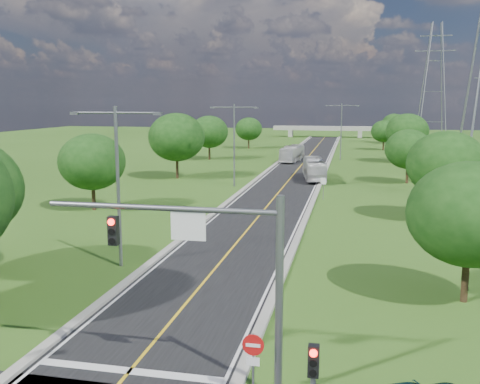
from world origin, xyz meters
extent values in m
plane|color=#2E5116|center=(0.00, 60.00, 0.00)|extent=(260.00, 260.00, 0.00)
cube|color=black|center=(0.00, 66.00, 0.03)|extent=(8.00, 150.00, 0.06)
cube|color=gray|center=(-4.25, 66.00, 0.11)|extent=(0.50, 150.00, 0.22)
cube|color=gray|center=(4.25, 66.00, 0.11)|extent=(0.50, 150.00, 0.22)
cylinder|color=slate|center=(5.80, -1.00, 3.60)|extent=(0.28, 0.28, 7.20)
cylinder|color=slate|center=(1.60, -1.00, 6.60)|extent=(8.40, 0.20, 0.20)
cube|color=black|center=(-0.20, -1.00, 5.70)|extent=(0.35, 0.28, 1.05)
cylinder|color=#FF140C|center=(-0.20, -1.16, 6.05)|extent=(0.24, 0.06, 0.24)
cube|color=white|center=(2.60, -1.00, 6.00)|extent=(1.25, 0.06, 1.00)
cube|color=black|center=(7.20, -4.00, 3.00)|extent=(0.32, 0.26, 0.95)
cylinder|color=#FF140C|center=(7.20, -4.15, 3.30)|extent=(0.22, 0.05, 0.22)
cylinder|color=slate|center=(5.00, -1.50, 1.25)|extent=(0.08, 0.08, 2.50)
cylinder|color=#B20F0F|center=(5.00, -1.53, 2.10)|extent=(0.76, 0.05, 0.76)
cube|color=white|center=(5.00, -1.56, 2.10)|extent=(0.50, 0.02, 0.12)
cube|color=white|center=(5.00, -1.53, 1.50)|extent=(0.45, 0.04, 0.30)
cylinder|color=slate|center=(5.20, 38.00, 1.20)|extent=(0.08, 0.08, 2.40)
cube|color=white|center=(5.20, 37.97, 2.00)|extent=(0.55, 0.04, 0.70)
cube|color=gray|center=(-10.00, 140.00, 1.00)|extent=(1.20, 3.00, 2.00)
cube|color=gray|center=(10.00, 140.00, 1.00)|extent=(1.20, 3.00, 2.00)
cube|color=gray|center=(0.00, 140.00, 2.60)|extent=(30.00, 3.00, 1.20)
cylinder|color=slate|center=(-6.00, 12.00, 5.00)|extent=(0.22, 0.22, 10.00)
cylinder|color=slate|center=(-7.40, 12.00, 9.60)|extent=(2.80, 0.12, 0.12)
cylinder|color=slate|center=(-4.60, 12.00, 9.60)|extent=(2.80, 0.12, 0.12)
cube|color=slate|center=(-8.70, 12.00, 9.55)|extent=(0.50, 0.25, 0.18)
cube|color=slate|center=(-3.30, 12.00, 9.55)|extent=(0.50, 0.25, 0.18)
cylinder|color=slate|center=(-6.00, 45.00, 5.00)|extent=(0.22, 0.22, 10.00)
cylinder|color=slate|center=(-7.40, 45.00, 9.60)|extent=(2.80, 0.12, 0.12)
cylinder|color=slate|center=(-4.60, 45.00, 9.60)|extent=(2.80, 0.12, 0.12)
cube|color=slate|center=(-8.70, 45.00, 9.55)|extent=(0.50, 0.25, 0.18)
cube|color=slate|center=(-3.30, 45.00, 9.55)|extent=(0.50, 0.25, 0.18)
cylinder|color=slate|center=(6.00, 78.00, 5.00)|extent=(0.22, 0.22, 10.00)
cylinder|color=slate|center=(4.60, 78.00, 9.60)|extent=(2.80, 0.12, 0.12)
cylinder|color=slate|center=(7.40, 78.00, 9.60)|extent=(2.80, 0.12, 0.12)
cube|color=slate|center=(3.30, 78.00, 9.55)|extent=(0.50, 0.25, 0.18)
cube|color=slate|center=(8.70, 78.00, 9.55)|extent=(0.50, 0.25, 0.18)
cube|color=slate|center=(26.00, 115.00, 21.84)|extent=(9.00, 0.25, 0.25)
cube|color=slate|center=(26.00, 115.00, 25.20)|extent=(7.00, 0.25, 0.25)
cylinder|color=black|center=(-16.00, 28.00, 1.35)|extent=(0.36, 0.36, 2.70)
ellipsoid|color=#13390F|center=(-16.00, 28.00, 4.65)|extent=(6.30, 6.30, 5.36)
cylinder|color=black|center=(-15.00, 50.00, 1.62)|extent=(0.36, 0.36, 3.24)
ellipsoid|color=#13390F|center=(-15.00, 50.00, 5.58)|extent=(7.56, 7.56, 6.43)
cylinder|color=black|center=(-17.00, 74.00, 1.44)|extent=(0.36, 0.36, 2.88)
ellipsoid|color=#13390F|center=(-17.00, 74.00, 4.96)|extent=(6.72, 6.72, 5.71)
cylinder|color=black|center=(-14.50, 98.00, 1.26)|extent=(0.36, 0.36, 2.52)
ellipsoid|color=#13390F|center=(-14.50, 98.00, 4.34)|extent=(5.88, 5.88, 5.00)
cylinder|color=black|center=(14.00, 10.00, 1.35)|extent=(0.36, 0.36, 2.70)
ellipsoid|color=#13390F|center=(14.00, 10.00, 4.65)|extent=(6.30, 6.30, 5.36)
cylinder|color=black|center=(16.00, 30.00, 1.44)|extent=(0.36, 0.36, 2.88)
ellipsoid|color=#13390F|center=(16.00, 30.00, 4.96)|extent=(6.72, 6.72, 5.71)
cylinder|color=black|center=(15.00, 52.00, 1.26)|extent=(0.36, 0.36, 2.52)
ellipsoid|color=#13390F|center=(15.00, 52.00, 4.34)|extent=(5.88, 5.88, 5.00)
cylinder|color=black|center=(17.00, 76.00, 1.53)|extent=(0.36, 0.36, 3.06)
ellipsoid|color=#13390F|center=(17.00, 76.00, 5.27)|extent=(7.14, 7.14, 6.07)
cylinder|color=black|center=(14.50, 100.00, 1.17)|extent=(0.36, 0.36, 2.34)
ellipsoid|color=#13390F|center=(14.50, 100.00, 4.03)|extent=(5.46, 5.46, 4.64)
cylinder|color=black|center=(18.00, 120.00, 1.35)|extent=(0.36, 0.36, 2.70)
ellipsoid|color=#13390F|center=(18.00, 120.00, 4.65)|extent=(6.30, 6.30, 5.36)
imported|color=silver|center=(3.20, 52.37, 1.48)|extent=(3.85, 10.42, 2.84)
imported|color=beige|center=(-2.11, 73.61, 1.43)|extent=(3.38, 10.03, 2.74)
camera|label=1|loc=(8.07, -18.26, 10.25)|focal=40.00mm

